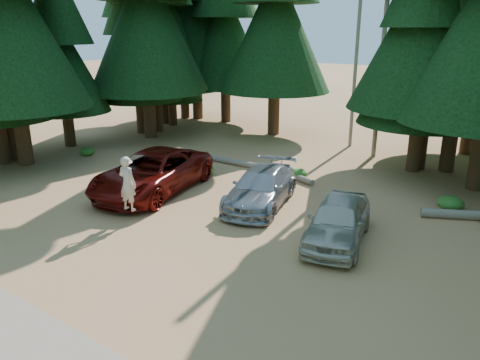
{
  "coord_description": "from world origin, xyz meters",
  "views": [
    {
      "loc": [
        9.22,
        -10.12,
        6.71
      ],
      "look_at": [
        -0.52,
        3.63,
        1.25
      ],
      "focal_mm": 35.0,
      "sensor_mm": 36.0,
      "label": 1
    }
  ],
  "objects_px": {
    "red_pickup": "(152,172)",
    "log_left": "(227,161)",
    "log_mid": "(287,173)",
    "silver_minivan_right": "(338,220)",
    "silver_minivan_center": "(261,188)",
    "frisbee_player": "(128,183)"
  },
  "relations": [
    {
      "from": "red_pickup",
      "to": "log_mid",
      "type": "relative_size",
      "value": 1.81
    },
    {
      "from": "red_pickup",
      "to": "log_mid",
      "type": "xyz_separation_m",
      "value": [
        3.59,
        5.3,
        -0.74
      ]
    },
    {
      "from": "frisbee_player",
      "to": "log_mid",
      "type": "relative_size",
      "value": 0.57
    },
    {
      "from": "silver_minivan_right",
      "to": "log_left",
      "type": "distance_m",
      "value": 10.16
    },
    {
      "from": "silver_minivan_right",
      "to": "log_left",
      "type": "bearing_deg",
      "value": 133.94
    },
    {
      "from": "silver_minivan_center",
      "to": "log_left",
      "type": "height_order",
      "value": "silver_minivan_center"
    },
    {
      "from": "silver_minivan_center",
      "to": "frisbee_player",
      "type": "distance_m",
      "value": 5.19
    },
    {
      "from": "log_mid",
      "to": "silver_minivan_right",
      "type": "bearing_deg",
      "value": -27.16
    },
    {
      "from": "silver_minivan_right",
      "to": "log_left",
      "type": "relative_size",
      "value": 1.04
    },
    {
      "from": "red_pickup",
      "to": "frisbee_player",
      "type": "bearing_deg",
      "value": -71.32
    },
    {
      "from": "frisbee_player",
      "to": "log_mid",
      "type": "distance_m",
      "value": 8.39
    },
    {
      "from": "log_left",
      "to": "silver_minivan_center",
      "type": "bearing_deg",
      "value": -41.24
    },
    {
      "from": "silver_minivan_center",
      "to": "silver_minivan_right",
      "type": "distance_m",
      "value": 4.14
    },
    {
      "from": "log_mid",
      "to": "log_left",
      "type": "bearing_deg",
      "value": -161.95
    },
    {
      "from": "silver_minivan_center",
      "to": "frisbee_player",
      "type": "bearing_deg",
      "value": -141.24
    },
    {
      "from": "red_pickup",
      "to": "log_left",
      "type": "relative_size",
      "value": 1.51
    },
    {
      "from": "silver_minivan_center",
      "to": "silver_minivan_right",
      "type": "xyz_separation_m",
      "value": [
        3.9,
        -1.4,
        0.03
      ]
    },
    {
      "from": "red_pickup",
      "to": "frisbee_player",
      "type": "xyz_separation_m",
      "value": [
        1.6,
        -2.75,
        0.56
      ]
    },
    {
      "from": "log_left",
      "to": "log_mid",
      "type": "relative_size",
      "value": 1.2
    },
    {
      "from": "silver_minivan_right",
      "to": "silver_minivan_center",
      "type": "bearing_deg",
      "value": 146.41
    },
    {
      "from": "silver_minivan_center",
      "to": "silver_minivan_right",
      "type": "height_order",
      "value": "silver_minivan_right"
    },
    {
      "from": "log_left",
      "to": "red_pickup",
      "type": "bearing_deg",
      "value": -90.01
    }
  ]
}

